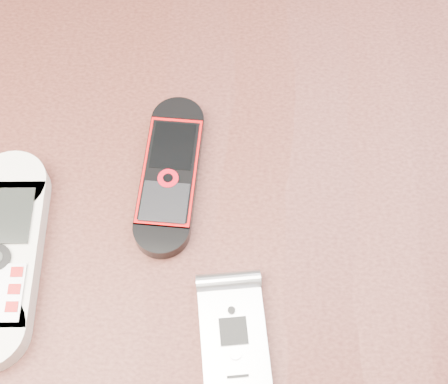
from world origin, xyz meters
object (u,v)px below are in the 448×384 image
at_px(table, 219,247).
at_px(nokia_black_red, 170,173).
at_px(nokia_white, 2,254).
at_px(motorola_razr, 234,337).

bearing_deg(table, nokia_black_red, 156.44).
distance_m(nokia_white, nokia_black_red, 0.15).
xyz_separation_m(nokia_white, motorola_razr, (0.18, -0.06, -0.00)).
bearing_deg(nokia_white, table, 17.41).
bearing_deg(motorola_razr, nokia_black_red, 105.62).
bearing_deg(table, nokia_white, -160.12).
xyz_separation_m(nokia_black_red, motorola_razr, (0.06, -0.13, -0.00)).
bearing_deg(table, motorola_razr, -82.27).
distance_m(nokia_white, motorola_razr, 0.19).
bearing_deg(motorola_razr, nokia_white, 155.29).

